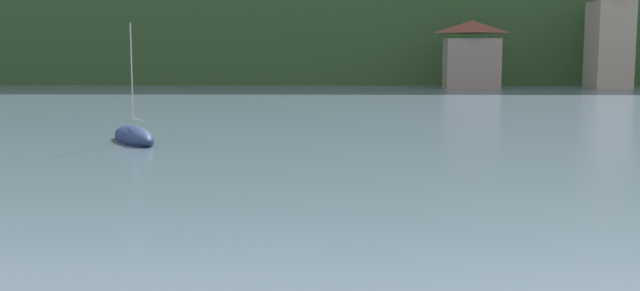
# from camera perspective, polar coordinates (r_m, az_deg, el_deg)

# --- Properties ---
(wooded_hillside) EXTENTS (352.00, 49.43, 48.95)m
(wooded_hillside) POSITION_cam_1_polar(r_m,az_deg,el_deg) (112.76, 13.93, 9.22)
(wooded_hillside) COLOR #2D4C28
(wooded_hillside) RESTS_ON ground_plane
(shore_building_west) EXTENTS (5.51, 3.78, 6.70)m
(shore_building_west) POSITION_cam_1_polar(r_m,az_deg,el_deg) (76.36, 11.41, 6.71)
(shore_building_west) COLOR gray
(shore_building_west) RESTS_ON ground_plane
(shore_building_westcentral) EXTENTS (3.71, 4.77, 10.35)m
(shore_building_westcentral) POSITION_cam_1_polar(r_m,az_deg,el_deg) (80.29, 21.08, 7.66)
(shore_building_westcentral) COLOR gray
(shore_building_westcentral) RESTS_ON ground_plane
(sailboat_far_9) EXTENTS (3.08, 4.23, 4.95)m
(sailboat_far_9) POSITION_cam_1_polar(r_m,az_deg,el_deg) (30.88, -13.93, 0.63)
(sailboat_far_9) COLOR navy
(sailboat_far_9) RESTS_ON ground_plane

